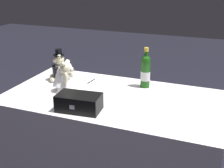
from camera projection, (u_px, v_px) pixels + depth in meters
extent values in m
cube|color=white|center=(112.00, 138.00, 2.35)|extent=(1.63, 0.88, 0.74)
ellipsoid|color=beige|center=(60.00, 72.00, 2.51)|extent=(0.12, 0.11, 0.15)
cube|color=black|center=(56.00, 72.00, 2.50)|extent=(0.10, 0.11, 0.11)
sphere|color=beige|center=(59.00, 60.00, 2.47)|extent=(0.09, 0.09, 0.09)
sphere|color=beige|center=(55.00, 61.00, 2.46)|extent=(0.04, 0.04, 0.04)
sphere|color=beige|center=(58.00, 55.00, 2.49)|extent=(0.03, 0.03, 0.03)
sphere|color=beige|center=(59.00, 57.00, 2.43)|extent=(0.03, 0.03, 0.03)
ellipsoid|color=beige|center=(57.00, 69.00, 2.56)|extent=(0.04, 0.04, 0.08)
ellipsoid|color=beige|center=(59.00, 73.00, 2.44)|extent=(0.04, 0.04, 0.08)
sphere|color=beige|center=(52.00, 77.00, 2.54)|extent=(0.05, 0.05, 0.05)
sphere|color=beige|center=(53.00, 80.00, 2.48)|extent=(0.05, 0.05, 0.05)
cylinder|color=black|center=(59.00, 55.00, 2.46)|extent=(0.09, 0.09, 0.01)
cylinder|color=black|center=(59.00, 52.00, 2.45)|extent=(0.05, 0.05, 0.05)
cone|color=white|center=(67.00, 82.00, 2.27)|extent=(0.18, 0.18, 0.15)
ellipsoid|color=white|center=(66.00, 75.00, 2.25)|extent=(0.08, 0.07, 0.07)
sphere|color=#F0E8C0|center=(66.00, 68.00, 2.23)|extent=(0.10, 0.10, 0.10)
sphere|color=#F0E8C0|center=(71.00, 69.00, 2.22)|extent=(0.04, 0.04, 0.04)
sphere|color=#F0E8C0|center=(63.00, 64.00, 2.19)|extent=(0.04, 0.04, 0.04)
sphere|color=#F0E8C0|center=(67.00, 62.00, 2.25)|extent=(0.04, 0.04, 0.04)
ellipsoid|color=#F0E8C0|center=(66.00, 78.00, 2.20)|extent=(0.03, 0.03, 0.09)
ellipsoid|color=#F0E8C0|center=(72.00, 74.00, 2.29)|extent=(0.03, 0.03, 0.09)
cone|color=white|center=(60.00, 76.00, 2.27)|extent=(0.15, 0.14, 0.16)
cylinder|color=#195112|center=(145.00, 74.00, 2.36)|extent=(0.08, 0.08, 0.22)
sphere|color=#195112|center=(146.00, 60.00, 2.31)|extent=(0.07, 0.07, 0.07)
cylinder|color=#195112|center=(146.00, 54.00, 2.29)|extent=(0.03, 0.03, 0.09)
cylinder|color=gold|center=(146.00, 50.00, 2.28)|extent=(0.04, 0.04, 0.03)
cylinder|color=silver|center=(145.00, 76.00, 2.36)|extent=(0.08, 0.08, 0.08)
cylinder|color=black|center=(91.00, 81.00, 2.51)|extent=(0.02, 0.13, 0.01)
cone|color=silver|center=(95.00, 79.00, 2.56)|extent=(0.01, 0.01, 0.01)
cube|color=black|center=(79.00, 102.00, 1.97)|extent=(0.31, 0.19, 0.12)
cube|color=#B7B7BF|center=(72.00, 107.00, 1.90)|extent=(0.04, 0.01, 0.03)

